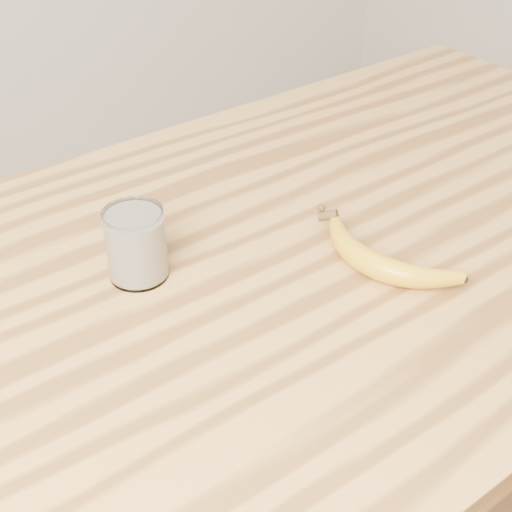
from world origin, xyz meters
TOP-DOWN VIEW (x-y plane):
  - table at (0.00, 0.00)m, footprint 1.20×0.80m
  - smoothie_glass at (-0.33, 0.06)m, footprint 0.07×0.07m
  - banana at (-0.10, -0.11)m, footprint 0.16×0.29m

SIDE VIEW (x-z plane):
  - table at x=0.00m, z-range 0.32..1.22m
  - banana at x=-0.10m, z-range 0.90..0.93m
  - smoothie_glass at x=-0.33m, z-range 0.90..0.99m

